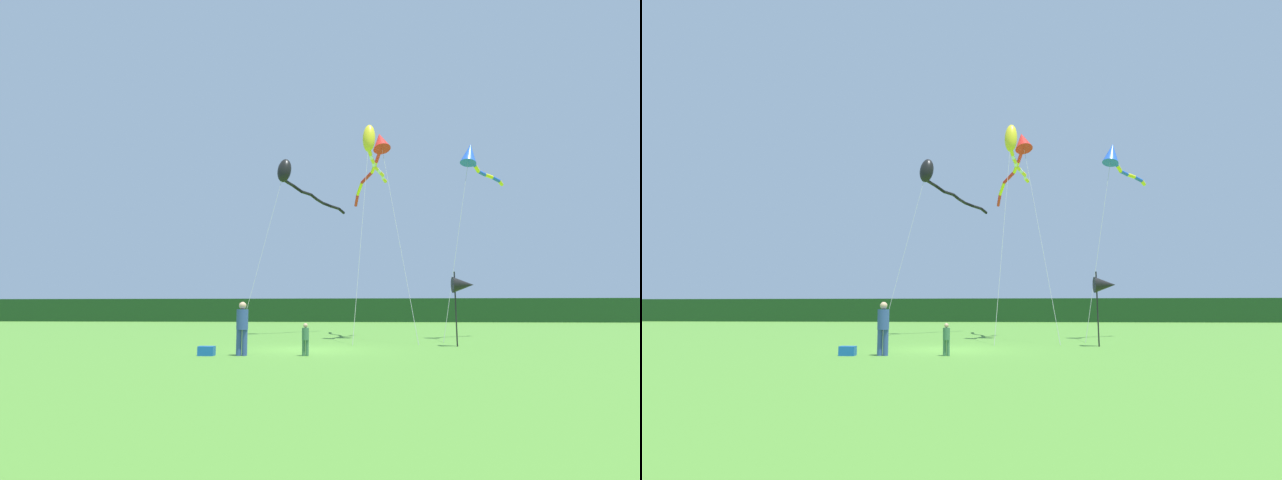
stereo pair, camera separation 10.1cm
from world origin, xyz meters
The scene contains 10 objects.
ground_plane centered at (0.00, 0.00, 0.00)m, with size 120.00×120.00×0.00m, color #4C842D.
distant_treeline centered at (0.00, 45.00, 1.54)m, with size 108.00×3.28×3.08m, color #193D19.
person_adult centered at (-2.00, -2.62, 1.01)m, with size 0.40×0.40×1.81m.
person_child centered at (0.17, -2.52, 0.61)m, with size 0.24×0.24×1.09m.
cooler_box centered at (-3.19, -2.70, 0.16)m, with size 0.54×0.32×0.32m, color #1959B2.
banner_flag_pole centered at (6.50, 2.05, 2.59)m, with size 0.90×0.70×3.19m.
kite_yellow centered at (2.77, 5.88, 10.47)m, with size 2.17×6.84×11.55m.
kite_black centered at (-2.33, 10.70, 10.24)m, with size 5.79×7.88×11.35m.
kite_blue centered at (8.39, 6.91, 9.98)m, with size 4.73×4.72×10.82m.
kite_red centered at (3.20, 7.22, 10.59)m, with size 2.83×10.29×11.54m.
Camera 1 is at (1.90, -18.48, 1.52)m, focal length 26.06 mm.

